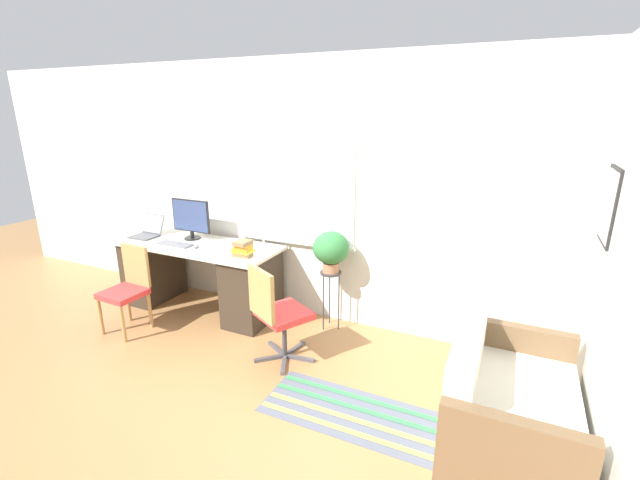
% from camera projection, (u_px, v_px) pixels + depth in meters
% --- Properties ---
extents(ground_plane, '(14.00, 14.00, 0.00)m').
position_uv_depth(ground_plane, '(262.00, 342.00, 4.20)').
color(ground_plane, '#9E7042').
extents(wall_back_with_window, '(9.00, 0.12, 2.70)m').
position_uv_depth(wall_back_with_window, '(298.00, 193.00, 4.50)').
color(wall_back_with_window, silver).
rests_on(wall_back_with_window, ground_plane).
extents(wall_right_with_picture, '(0.08, 9.00, 2.70)m').
position_uv_depth(wall_right_with_picture, '(618.00, 248.00, 2.71)').
color(wall_right_with_picture, silver).
rests_on(wall_right_with_picture, ground_plane).
extents(desk, '(1.88, 0.72, 0.78)m').
position_uv_depth(desk, '(200.00, 275.00, 4.81)').
color(desk, beige).
rests_on(desk, ground_plane).
extents(laptop, '(0.28, 0.33, 0.23)m').
position_uv_depth(laptop, '(148.00, 232.00, 4.98)').
color(laptop, '#4C4C51').
rests_on(laptop, desk).
extents(monitor, '(0.50, 0.18, 0.45)m').
position_uv_depth(monitor, '(191.00, 218.00, 4.82)').
color(monitor, black).
rests_on(monitor, desk).
extents(keyboard, '(0.40, 0.14, 0.02)m').
position_uv_depth(keyboard, '(175.00, 244.00, 4.66)').
color(keyboard, slate).
rests_on(keyboard, desk).
extents(mouse, '(0.04, 0.07, 0.04)m').
position_uv_depth(mouse, '(197.00, 247.00, 4.55)').
color(mouse, slate).
rests_on(mouse, desk).
extents(desk_lamp, '(0.15, 0.15, 0.42)m').
position_uv_depth(desk_lamp, '(263.00, 223.00, 4.44)').
color(desk_lamp, white).
rests_on(desk_lamp, desk).
extents(book_stack, '(0.20, 0.18, 0.17)m').
position_uv_depth(book_stack, '(243.00, 248.00, 4.27)').
color(book_stack, olive).
rests_on(book_stack, desk).
extents(desk_chair_wooden, '(0.40, 0.41, 0.87)m').
position_uv_depth(desk_chair_wooden, '(128.00, 287.00, 4.34)').
color(desk_chair_wooden, '#B2844C').
rests_on(desk_chair_wooden, ground_plane).
extents(office_chair_swivel, '(0.57, 0.59, 0.91)m').
position_uv_depth(office_chair_swivel, '(277.00, 312.00, 3.77)').
color(office_chair_swivel, '#47474C').
rests_on(office_chair_swivel, ground_plane).
extents(couch_loveseat, '(0.78, 1.20, 0.82)m').
position_uv_depth(couch_loveseat, '(505.00, 411.00, 2.81)').
color(couch_loveseat, silver).
rests_on(couch_loveseat, ground_plane).
extents(plant_stand, '(0.22, 0.22, 0.62)m').
position_uv_depth(plant_stand, '(331.00, 281.00, 4.34)').
color(plant_stand, '#333338').
rests_on(plant_stand, ground_plane).
extents(potted_plant, '(0.36, 0.36, 0.42)m').
position_uv_depth(potted_plant, '(331.00, 249.00, 4.24)').
color(potted_plant, '#9E6B4C').
rests_on(potted_plant, plant_stand).
extents(floor_rug_striped, '(1.51, 0.57, 0.01)m').
position_uv_depth(floor_rug_striped, '(361.00, 416.00, 3.19)').
color(floor_rug_striped, '#565B6B').
rests_on(floor_rug_striped, ground_plane).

